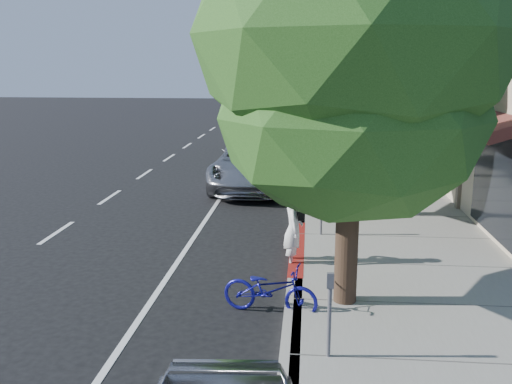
# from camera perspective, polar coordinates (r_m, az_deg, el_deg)

# --- Properties ---
(ground) EXTENTS (120.00, 120.00, 0.00)m
(ground) POSITION_cam_1_polar(r_m,az_deg,el_deg) (12.27, 4.05, -7.55)
(ground) COLOR black
(ground) RESTS_ON ground
(sidewalk) EXTENTS (4.60, 56.00, 0.15)m
(sidewalk) POSITION_cam_1_polar(r_m,az_deg,el_deg) (20.06, 11.18, 0.48)
(sidewalk) COLOR gray
(sidewalk) RESTS_ON ground
(curb) EXTENTS (0.30, 56.00, 0.15)m
(curb) POSITION_cam_1_polar(r_m,az_deg,el_deg) (19.96, 4.60, 0.61)
(curb) COLOR #9E998E
(curb) RESTS_ON ground
(curb_red_segment) EXTENTS (0.32, 4.00, 0.15)m
(curb_red_segment) POSITION_cam_1_polar(r_m,az_deg,el_deg) (13.19, 4.16, -5.74)
(curb_red_segment) COLOR maroon
(curb_red_segment) RESTS_ON ground
(storefront_building) EXTENTS (10.00, 36.00, 7.00)m
(storefront_building) POSITION_cam_1_polar(r_m,az_deg,el_deg) (30.98, 23.36, 10.32)
(storefront_building) COLOR #C2AD95
(storefront_building) RESTS_ON ground
(street_tree_0) EXTENTS (5.26, 5.26, 7.63)m
(street_tree_0) POSITION_cam_1_polar(r_m,az_deg,el_deg) (9.55, 9.78, 14.52)
(street_tree_0) COLOR black
(street_tree_0) RESTS_ON ground
(street_tree_1) EXTENTS (5.25, 5.25, 8.31)m
(street_tree_1) POSITION_cam_1_polar(r_m,az_deg,el_deg) (15.55, 8.16, 15.73)
(street_tree_1) COLOR black
(street_tree_1) RESTS_ON ground
(street_tree_2) EXTENTS (4.49, 4.49, 6.95)m
(street_tree_2) POSITION_cam_1_polar(r_m,az_deg,el_deg) (21.53, 7.33, 12.59)
(street_tree_2) COLOR black
(street_tree_2) RESTS_ON ground
(street_tree_3) EXTENTS (4.94, 4.94, 8.36)m
(street_tree_3) POSITION_cam_1_polar(r_m,az_deg,el_deg) (27.54, 6.98, 14.61)
(street_tree_3) COLOR black
(street_tree_3) RESTS_ON ground
(street_tree_4) EXTENTS (4.53, 4.53, 7.92)m
(street_tree_4) POSITION_cam_1_polar(r_m,az_deg,el_deg) (33.53, 6.69, 13.86)
(street_tree_4) COLOR black
(street_tree_4) RESTS_ON ground
(street_tree_5) EXTENTS (4.22, 4.22, 7.57)m
(street_tree_5) POSITION_cam_1_polar(r_m,az_deg,el_deg) (39.52, 6.50, 13.38)
(street_tree_5) COLOR black
(street_tree_5) RESTS_ON ground
(cyclist) EXTENTS (0.45, 0.65, 1.70)m
(cyclist) POSITION_cam_1_polar(r_m,az_deg,el_deg) (12.04, 3.75, -3.69)
(cyclist) COLOR white
(cyclist) RESTS_ON ground
(bicycle) EXTENTS (1.77, 0.93, 0.88)m
(bicycle) POSITION_cam_1_polar(r_m,az_deg,el_deg) (9.97, 1.43, -9.72)
(bicycle) COLOR navy
(bicycle) RESTS_ON ground
(silver_suv) EXTENTS (2.76, 5.95, 1.65)m
(silver_suv) POSITION_cam_1_polar(r_m,az_deg,el_deg) (19.90, -0.11, 2.82)
(silver_suv) COLOR #9B9CA0
(silver_suv) RESTS_ON ground
(dark_sedan) EXTENTS (1.65, 4.32, 1.41)m
(dark_sedan) POSITION_cam_1_polar(r_m,az_deg,el_deg) (24.70, 3.63, 4.45)
(dark_sedan) COLOR black
(dark_sedan) RESTS_ON ground
(white_pickup) EXTENTS (2.65, 5.39, 1.51)m
(white_pickup) POSITION_cam_1_polar(r_m,az_deg,el_deg) (32.76, 1.73, 6.59)
(white_pickup) COLOR white
(white_pickup) RESTS_ON ground
(dark_suv_far) EXTENTS (2.45, 4.83, 1.58)m
(dark_suv_far) POSITION_cam_1_polar(r_m,az_deg,el_deg) (33.21, 3.33, 6.72)
(dark_suv_far) COLOR black
(dark_suv_far) RESTS_ON ground
(pedestrian) EXTENTS (0.85, 0.66, 1.72)m
(pedestrian) POSITION_cam_1_polar(r_m,az_deg,el_deg) (24.23, 14.32, 4.65)
(pedestrian) COLOR black
(pedestrian) RESTS_ON sidewalk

